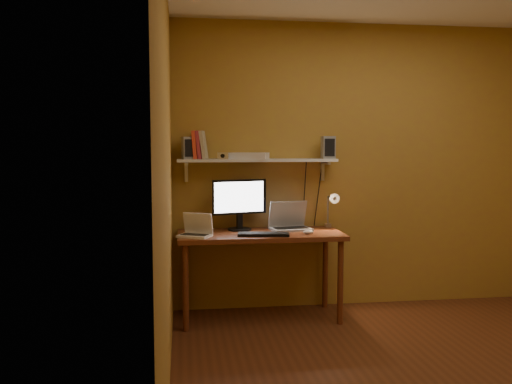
{
  "coord_description": "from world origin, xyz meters",
  "views": [
    {
      "loc": [
        -1.61,
        -3.25,
        1.5
      ],
      "look_at": [
        -1.0,
        1.18,
        1.11
      ],
      "focal_mm": 38.0,
      "sensor_mm": 36.0,
      "label": 1
    }
  ],
  "objects": [
    {
      "name": "desk",
      "position": [
        -0.95,
        1.28,
        0.66
      ],
      "size": [
        1.4,
        0.6,
        0.75
      ],
      "color": "brown",
      "rests_on": "ground"
    },
    {
      "name": "desk_lamp",
      "position": [
        -0.29,
        1.41,
        0.96
      ],
      "size": [
        0.09,
        0.23,
        0.38
      ],
      "color": "silver",
      "rests_on": "desk"
    },
    {
      "name": "speaker_right",
      "position": [
        -0.31,
        1.47,
        1.47
      ],
      "size": [
        0.11,
        0.11,
        0.2
      ],
      "primitive_type": "cube",
      "rotation": [
        0.0,
        0.0,
        -0.02
      ],
      "color": "gray",
      "rests_on": "wall_shelf"
    },
    {
      "name": "laptop",
      "position": [
        -0.67,
        1.41,
        0.82
      ],
      "size": [
        0.38,
        0.3,
        0.25
      ],
      "rotation": [
        0.0,
        0.0,
        0.16
      ],
      "color": "gray",
      "rests_on": "desk"
    },
    {
      "name": "room",
      "position": [
        0.0,
        0.0,
        1.3
      ],
      "size": [
        3.44,
        3.24,
        2.64
      ],
      "color": "#5C2C17",
      "rests_on": "ground"
    },
    {
      "name": "speaker_left",
      "position": [
        -1.55,
        1.46,
        1.47
      ],
      "size": [
        0.12,
        0.12,
        0.19
      ],
      "primitive_type": "cube",
      "rotation": [
        0.0,
        0.0,
        0.19
      ],
      "color": "gray",
      "rests_on": "wall_shelf"
    },
    {
      "name": "shelf_camera",
      "position": [
        -1.25,
        1.41,
        1.4
      ],
      "size": [
        0.1,
        0.06,
        0.06
      ],
      "color": "silver",
      "rests_on": "wall_shelf"
    },
    {
      "name": "wall_shelf",
      "position": [
        -0.95,
        1.47,
        1.36
      ],
      "size": [
        1.4,
        0.25,
        0.21
      ],
      "color": "silver",
      "rests_on": "room"
    },
    {
      "name": "keyboard",
      "position": [
        -0.95,
        1.12,
        0.76
      ],
      "size": [
        0.44,
        0.21,
        0.02
      ],
      "primitive_type": "cube",
      "rotation": [
        0.0,
        0.0,
        -0.17
      ],
      "color": "black",
      "rests_on": "desk"
    },
    {
      "name": "monitor",
      "position": [
        -1.11,
        1.44,
        1.0
      ],
      "size": [
        0.48,
        0.26,
        0.45
      ],
      "rotation": [
        0.0,
        0.0,
        0.26
      ],
      "color": "black",
      "rests_on": "desk"
    },
    {
      "name": "books",
      "position": [
        -1.45,
        1.48,
        1.5
      ],
      "size": [
        0.15,
        0.17,
        0.25
      ],
      "color": "#F24730",
      "rests_on": "wall_shelf"
    },
    {
      "name": "mouse",
      "position": [
        -0.56,
        1.15,
        0.77
      ],
      "size": [
        0.1,
        0.07,
        0.03
      ],
      "primitive_type": "ellipsoid",
      "rotation": [
        0.0,
        0.0,
        0.16
      ],
      "color": "white",
      "rests_on": "desk"
    },
    {
      "name": "netbook",
      "position": [
        -1.5,
        1.16,
        0.8
      ],
      "size": [
        0.31,
        0.27,
        0.19
      ],
      "rotation": [
        0.0,
        0.0,
        -0.46
      ],
      "color": "white",
      "rests_on": "desk"
    },
    {
      "name": "router",
      "position": [
        -1.02,
        1.48,
        1.4
      ],
      "size": [
        0.38,
        0.31,
        0.06
      ],
      "primitive_type": "cube",
      "rotation": [
        0.0,
        0.0,
        -0.31
      ],
      "color": "white",
      "rests_on": "wall_shelf"
    }
  ]
}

